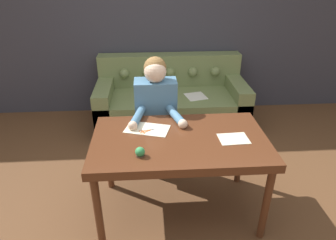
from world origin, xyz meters
The scene contains 9 objects.
ground_plane centered at (0.00, 0.00, 0.00)m, with size 16.00×16.00×0.00m, color brown.
wall_back centered at (0.00, 2.10, 1.30)m, with size 8.00×0.06×2.60m.
dining_table centered at (0.14, -0.04, 0.67)m, with size 1.39×0.82×0.75m.
couch centered at (0.20, 1.65, 0.31)m, with size 1.94×0.92×0.87m.
person centered at (-0.03, 0.54, 0.63)m, with size 0.50×0.61×1.23m.
pattern_paper_main centered at (-0.12, 0.12, 0.75)m, with size 0.40×0.30×0.00m.
pattern_paper_offcut centered at (0.56, -0.08, 0.75)m, with size 0.24×0.19×0.00m.
scissors centered at (-0.11, 0.09, 0.75)m, with size 0.23×0.15×0.01m.
pin_cushion centered at (-0.17, -0.27, 0.78)m, with size 0.07×0.07×0.07m.
Camera 1 is at (-0.09, -2.05, 1.98)m, focal length 32.00 mm.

